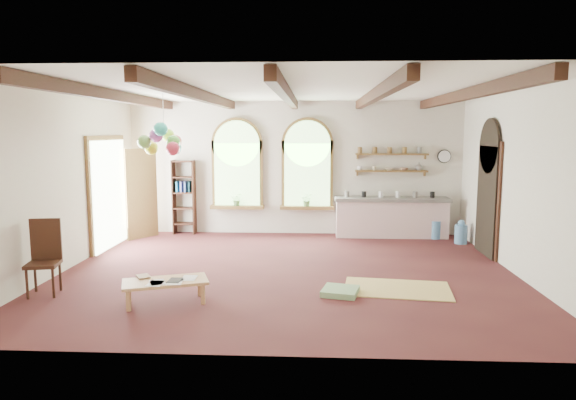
# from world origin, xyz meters

# --- Properties ---
(floor) EXTENTS (8.00, 8.00, 0.00)m
(floor) POSITION_xyz_m (0.00, 0.00, 0.00)
(floor) COLOR #4F2020
(floor) RESTS_ON ground
(ceiling_beams) EXTENTS (6.20, 6.80, 0.18)m
(ceiling_beams) POSITION_xyz_m (0.00, 0.00, 3.10)
(ceiling_beams) COLOR #381E11
(ceiling_beams) RESTS_ON ceiling
(window_left) EXTENTS (1.30, 0.28, 2.20)m
(window_left) POSITION_xyz_m (-1.40, 3.43, 1.63)
(window_left) COLOR brown
(window_left) RESTS_ON floor
(window_right) EXTENTS (1.30, 0.28, 2.20)m
(window_right) POSITION_xyz_m (0.30, 3.43, 1.63)
(window_right) COLOR brown
(window_right) RESTS_ON floor
(left_doorway) EXTENTS (0.10, 1.90, 2.50)m
(left_doorway) POSITION_xyz_m (-3.95, 1.80, 1.15)
(left_doorway) COLOR brown
(left_doorway) RESTS_ON floor
(right_doorway) EXTENTS (0.10, 1.30, 2.40)m
(right_doorway) POSITION_xyz_m (3.95, 1.50, 1.10)
(right_doorway) COLOR black
(right_doorway) RESTS_ON floor
(kitchen_counter) EXTENTS (2.68, 0.62, 0.94)m
(kitchen_counter) POSITION_xyz_m (2.30, 3.20, 0.48)
(kitchen_counter) COLOR beige
(kitchen_counter) RESTS_ON floor
(wall_shelf_lower) EXTENTS (1.70, 0.24, 0.04)m
(wall_shelf_lower) POSITION_xyz_m (2.30, 3.38, 1.55)
(wall_shelf_lower) COLOR brown
(wall_shelf_lower) RESTS_ON wall_back
(wall_shelf_upper) EXTENTS (1.70, 0.24, 0.04)m
(wall_shelf_upper) POSITION_xyz_m (2.30, 3.38, 1.95)
(wall_shelf_upper) COLOR brown
(wall_shelf_upper) RESTS_ON wall_back
(wall_clock) EXTENTS (0.32, 0.04, 0.32)m
(wall_clock) POSITION_xyz_m (3.55, 3.45, 1.90)
(wall_clock) COLOR black
(wall_clock) RESTS_ON wall_back
(bookshelf) EXTENTS (0.53, 0.32, 1.80)m
(bookshelf) POSITION_xyz_m (-2.70, 3.32, 0.90)
(bookshelf) COLOR #381E11
(bookshelf) RESTS_ON floor
(coffee_table) EXTENTS (1.32, 0.92, 0.34)m
(coffee_table) POSITION_xyz_m (-1.68, -1.80, 0.30)
(coffee_table) COLOR tan
(coffee_table) RESTS_ON floor
(side_chair) EXTENTS (0.54, 0.54, 1.15)m
(side_chair) POSITION_xyz_m (-3.66, -1.48, 0.33)
(side_chair) COLOR #381E11
(side_chair) RESTS_ON floor
(floor_mat) EXTENTS (1.77, 1.22, 0.02)m
(floor_mat) POSITION_xyz_m (1.80, -0.96, 0.01)
(floor_mat) COLOR tan
(floor_mat) RESTS_ON floor
(floor_cushion) EXTENTS (0.64, 0.64, 0.09)m
(floor_cushion) POSITION_xyz_m (0.88, -1.25, 0.05)
(floor_cushion) COLOR #7BA16F
(floor_cushion) RESTS_ON floor
(water_jug_a) EXTENTS (0.28, 0.28, 0.54)m
(water_jug_a) POSITION_xyz_m (3.75, 2.50, 0.23)
(water_jug_a) COLOR #588EBD
(water_jug_a) RESTS_ON floor
(water_jug_b) EXTENTS (0.28, 0.28, 0.54)m
(water_jug_b) POSITION_xyz_m (3.30, 3.02, 0.23)
(water_jug_b) COLOR #588EBD
(water_jug_b) RESTS_ON floor
(balloon_cluster) EXTENTS (0.84, 0.91, 1.16)m
(balloon_cluster) POSITION_xyz_m (-2.41, 0.80, 2.33)
(balloon_cluster) COLOR silver
(balloon_cluster) RESTS_ON floor
(table_book) EXTENTS (0.29, 0.31, 0.02)m
(table_book) POSITION_xyz_m (-2.13, -1.71, 0.35)
(table_book) COLOR olive
(table_book) RESTS_ON coffee_table
(tablet) EXTENTS (0.18, 0.26, 0.01)m
(tablet) POSITION_xyz_m (-1.54, -1.81, 0.35)
(tablet) COLOR black
(tablet) RESTS_ON coffee_table
(potted_plant_left) EXTENTS (0.27, 0.23, 0.30)m
(potted_plant_left) POSITION_xyz_m (-1.40, 3.32, 0.85)
(potted_plant_left) COLOR #598C4C
(potted_plant_left) RESTS_ON window_left
(potted_plant_right) EXTENTS (0.27, 0.23, 0.30)m
(potted_plant_right) POSITION_xyz_m (0.30, 3.32, 0.85)
(potted_plant_right) COLOR #598C4C
(potted_plant_right) RESTS_ON window_right
(shelf_cup_a) EXTENTS (0.12, 0.10, 0.10)m
(shelf_cup_a) POSITION_xyz_m (1.55, 3.38, 1.62)
(shelf_cup_a) COLOR white
(shelf_cup_a) RESTS_ON wall_shelf_lower
(shelf_cup_b) EXTENTS (0.10, 0.10, 0.09)m
(shelf_cup_b) POSITION_xyz_m (1.90, 3.38, 1.62)
(shelf_cup_b) COLOR beige
(shelf_cup_b) RESTS_ON wall_shelf_lower
(shelf_bowl_a) EXTENTS (0.22, 0.22, 0.05)m
(shelf_bowl_a) POSITION_xyz_m (2.25, 3.38, 1.60)
(shelf_bowl_a) COLOR beige
(shelf_bowl_a) RESTS_ON wall_shelf_lower
(shelf_bowl_b) EXTENTS (0.20, 0.20, 0.06)m
(shelf_bowl_b) POSITION_xyz_m (2.60, 3.38, 1.60)
(shelf_bowl_b) COLOR #8C664C
(shelf_bowl_b) RESTS_ON wall_shelf_lower
(shelf_vase) EXTENTS (0.18, 0.18, 0.19)m
(shelf_vase) POSITION_xyz_m (2.95, 3.38, 1.67)
(shelf_vase) COLOR slate
(shelf_vase) RESTS_ON wall_shelf_lower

